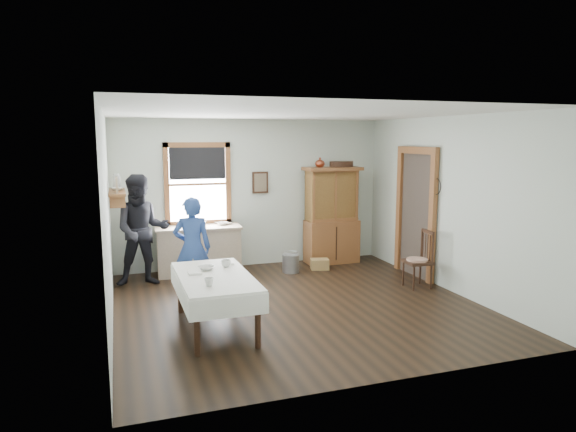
{
  "coord_description": "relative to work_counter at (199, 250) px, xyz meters",
  "views": [
    {
      "loc": [
        -2.37,
        -6.66,
        2.36
      ],
      "look_at": [
        -0.03,
        0.3,
        1.24
      ],
      "focal_mm": 32.0,
      "sensor_mm": 36.0,
      "label": 1
    }
  ],
  "objects": [
    {
      "name": "table_cup_a",
      "position": [
        -0.0,
        -2.35,
        0.32
      ],
      "size": [
        0.15,
        0.15,
        0.1
      ],
      "primitive_type": "imported",
      "rotation": [
        0.0,
        0.0,
        -0.26
      ],
      "color": "silver",
      "rests_on": "dining_table"
    },
    {
      "name": "wicker_basket",
      "position": [
        2.12,
        -0.39,
        -0.32
      ],
      "size": [
        0.37,
        0.3,
        0.19
      ],
      "primitive_type": "cube",
      "rotation": [
        0.0,
        0.0,
        -0.24
      ],
      "color": "#A67C4B",
      "rests_on": "room"
    },
    {
      "name": "window",
      "position": [
        0.06,
        0.31,
        1.22
      ],
      "size": [
        1.18,
        0.07,
        1.48
      ],
      "color": "white",
      "rests_on": "room"
    },
    {
      "name": "counter_bowl",
      "position": [
        0.43,
        0.03,
        0.45
      ],
      "size": [
        0.19,
        0.19,
        0.06
      ],
      "primitive_type": "imported",
      "rotation": [
        0.0,
        0.0,
        0.06
      ],
      "color": "silver",
      "rests_on": "work_counter"
    },
    {
      "name": "woman_blue",
      "position": [
        -0.3,
        -1.36,
        0.28
      ],
      "size": [
        0.56,
        0.41,
        1.4
      ],
      "primitive_type": "imported",
      "rotation": [
        0.0,
        0.0,
        2.99
      ],
      "color": "navy",
      "rests_on": "room"
    },
    {
      "name": "china_hutch",
      "position": [
        2.54,
        0.04,
        0.49
      ],
      "size": [
        1.08,
        0.53,
        1.82
      ],
      "primitive_type": "cube",
      "rotation": [
        0.0,
        0.0,
        0.02
      ],
      "color": "brown",
      "rests_on": "room"
    },
    {
      "name": "figure_dark",
      "position": [
        -0.96,
        -0.4,
        0.41
      ],
      "size": [
        0.84,
        0.66,
        1.66
      ],
      "primitive_type": "imported",
      "rotation": [
        0.0,
        0.0,
        -0.04
      ],
      "color": "black",
      "rests_on": "room"
    },
    {
      "name": "wall_shelf",
      "position": [
        -1.31,
        -0.62,
        1.15
      ],
      "size": [
        0.24,
        1.0,
        0.44
      ],
      "color": "brown",
      "rests_on": "room"
    },
    {
      "name": "framed_picture",
      "position": [
        1.21,
        0.31,
        1.13
      ],
      "size": [
        0.3,
        0.04,
        0.4
      ],
      "primitive_type": "cube",
      "color": "#381F13",
      "rests_on": "room"
    },
    {
      "name": "room",
      "position": [
        1.06,
        -2.15,
        0.93
      ],
      "size": [
        5.01,
        5.01,
        2.7
      ],
      "color": "black",
      "rests_on": "ground"
    },
    {
      "name": "rug_beater",
      "position": [
        3.51,
        -1.85,
        1.3
      ],
      "size": [
        0.01,
        0.27,
        0.27
      ],
      "primitive_type": "torus",
      "rotation": [
        0.0,
        1.57,
        0.0
      ],
      "color": "black",
      "rests_on": "room"
    },
    {
      "name": "dining_table",
      "position": [
        -0.22,
        -2.71,
        -0.08
      ],
      "size": [
        0.92,
        1.72,
        0.69
      ],
      "primitive_type": "cube",
      "rotation": [
        0.0,
        0.0,
        0.01
      ],
      "color": "white",
      "rests_on": "room"
    },
    {
      "name": "spindle_chair",
      "position": [
        3.16,
        -1.95,
        0.04
      ],
      "size": [
        0.45,
        0.45,
        0.92
      ],
      "primitive_type": "cube",
      "rotation": [
        0.0,
        0.0,
        -0.06
      ],
      "color": "#381F13",
      "rests_on": "room"
    },
    {
      "name": "shelf_bowl",
      "position": [
        -1.31,
        -0.6,
        1.18
      ],
      "size": [
        0.22,
        0.22,
        0.05
      ],
      "primitive_type": "imported",
      "color": "silver",
      "rests_on": "wall_shelf"
    },
    {
      "name": "work_counter",
      "position": [
        0.0,
        0.0,
        0.0
      ],
      "size": [
        1.49,
        0.63,
        0.84
      ],
      "primitive_type": "cube",
      "rotation": [
        0.0,
        0.0,
        -0.05
      ],
      "color": "tan",
      "rests_on": "room"
    },
    {
      "name": "doorway",
      "position": [
        3.51,
        -1.3,
        0.74
      ],
      "size": [
        0.09,
        1.14,
        2.22
      ],
      "color": "#40362E",
      "rests_on": "room"
    },
    {
      "name": "table_bowl",
      "position": [
        -0.27,
        -2.41,
        0.29
      ],
      "size": [
        0.26,
        0.26,
        0.06
      ],
      "primitive_type": "imported",
      "rotation": [
        0.0,
        0.0,
        0.17
      ],
      "color": "silver",
      "rests_on": "dining_table"
    },
    {
      "name": "pail",
      "position": [
        1.56,
        -0.42,
        -0.26
      ],
      "size": [
        0.39,
        0.39,
        0.32
      ],
      "primitive_type": "cube",
      "rotation": [
        0.0,
        0.0,
        0.37
      ],
      "color": "#94979B",
      "rests_on": "room"
    },
    {
      "name": "table_cup_b",
      "position": [
        -0.36,
        -3.15,
        0.32
      ],
      "size": [
        0.11,
        0.11,
        0.1
      ],
      "primitive_type": "imported",
      "rotation": [
        0.0,
        0.0,
        -0.03
      ],
      "color": "silver",
      "rests_on": "dining_table"
    },
    {
      "name": "counter_book",
      "position": [
        0.36,
        0.11,
        0.43
      ],
      "size": [
        0.25,
        0.29,
        0.02
      ],
      "primitive_type": "imported",
      "rotation": [
        0.0,
        0.0,
        0.35
      ],
      "color": "#6E5E49",
      "rests_on": "work_counter"
    }
  ]
}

